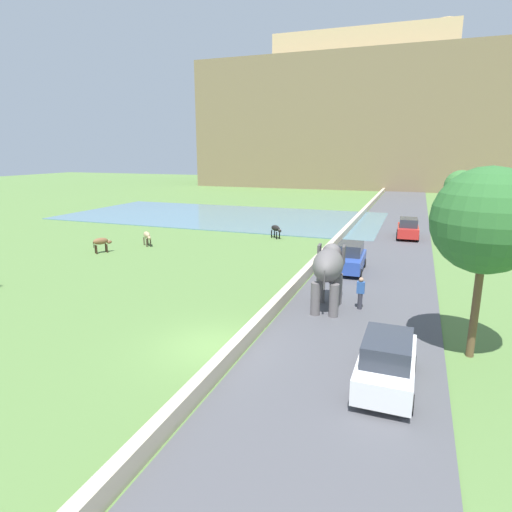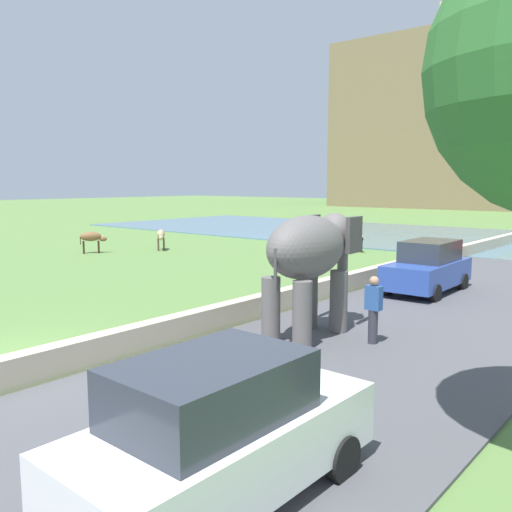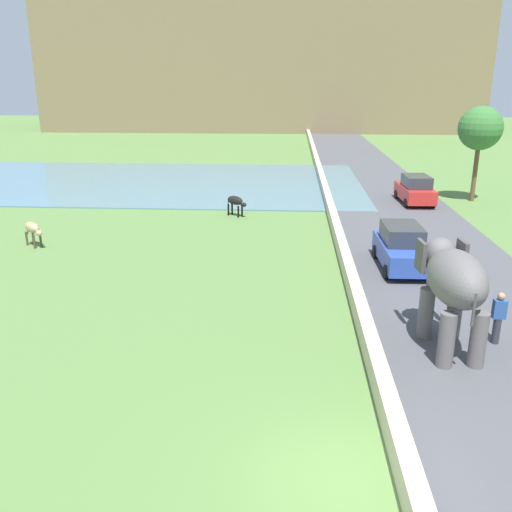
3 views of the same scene
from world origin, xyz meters
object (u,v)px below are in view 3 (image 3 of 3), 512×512
at_px(car_blue, 402,248).
at_px(car_red, 415,190).
at_px(cow_tan, 33,229).
at_px(person_beside_elephant, 498,317).
at_px(cow_black, 236,202).
at_px(elephant, 452,282).

relative_size(car_blue, car_red, 0.99).
bearing_deg(car_red, cow_tan, -152.02).
bearing_deg(person_beside_elephant, car_red, 85.02).
bearing_deg(person_beside_elephant, cow_black, 120.87).
height_order(person_beside_elephant, cow_black, person_beside_elephant).
distance_m(car_red, cow_tan, 22.06).
height_order(car_blue, cow_tan, car_blue).
bearing_deg(cow_black, person_beside_elephant, -59.13).
bearing_deg(person_beside_elephant, car_blue, 102.61).
bearing_deg(car_blue, person_beside_elephant, -77.39).
bearing_deg(elephant, cow_black, 116.01).
relative_size(car_red, cow_tan, 3.18).
xyz_separation_m(car_red, cow_black, (-10.76, -3.86, -0.06)).
distance_m(car_red, cow_black, 11.43).
distance_m(person_beside_elephant, car_blue, 6.83).
relative_size(person_beside_elephant, cow_black, 1.25).
height_order(elephant, car_red, elephant).
xyz_separation_m(car_blue, cow_black, (-7.60, 8.55, -0.06)).
bearing_deg(person_beside_elephant, cow_tan, 153.92).
xyz_separation_m(car_blue, cow_tan, (-16.33, 2.06, -0.06)).
distance_m(person_beside_elephant, car_red, 19.15).
xyz_separation_m(person_beside_elephant, car_red, (1.66, 19.07, 0.03)).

